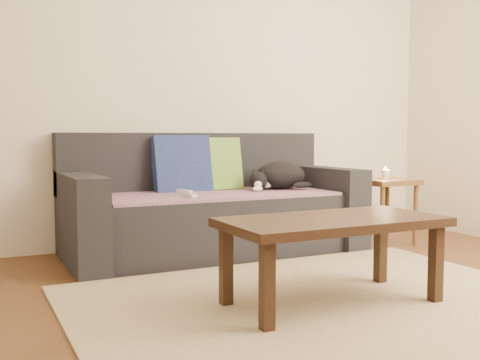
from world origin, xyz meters
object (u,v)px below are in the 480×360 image
object	(u,v)px
wii_remote_b	(190,195)
sofa	(211,210)
side_table	(385,190)
cat	(278,176)
wii_remote_a	(184,192)
coffee_table	(332,229)

from	to	relation	value
wii_remote_b	sofa	bearing A→B (deg)	-45.77
wii_remote_b	side_table	size ratio (longest dim) A/B	0.29
cat	side_table	distance (m)	0.85
sofa	side_table	xyz separation A→B (m)	(1.33, -0.34, 0.11)
wii_remote_b	side_table	world-z (taller)	side_table
wii_remote_a	wii_remote_b	bearing A→B (deg)	154.29
wii_remote_a	side_table	size ratio (longest dim) A/B	0.29
sofa	wii_remote_b	bearing A→B (deg)	-133.73
wii_remote_a	wii_remote_b	size ratio (longest dim) A/B	1.00
cat	wii_remote_b	bearing A→B (deg)	-138.47
cat	coffee_table	bearing A→B (deg)	-85.93
cat	wii_remote_b	distance (m)	0.87
wii_remote_a	side_table	xyz separation A→B (m)	(1.57, -0.26, -0.03)
sofa	side_table	distance (m)	1.38
wii_remote_b	side_table	bearing A→B (deg)	-93.58
sofa	coffee_table	size ratio (longest dim) A/B	1.90
wii_remote_a	wii_remote_b	world-z (taller)	same
side_table	coffee_table	xyz separation A→B (m)	(-1.31, -1.14, -0.04)
coffee_table	sofa	bearing A→B (deg)	90.69
wii_remote_b	side_table	distance (m)	1.61
wii_remote_b	cat	bearing A→B (deg)	-74.59
cat	coffee_table	xyz separation A→B (m)	(-0.53, -1.44, -0.16)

